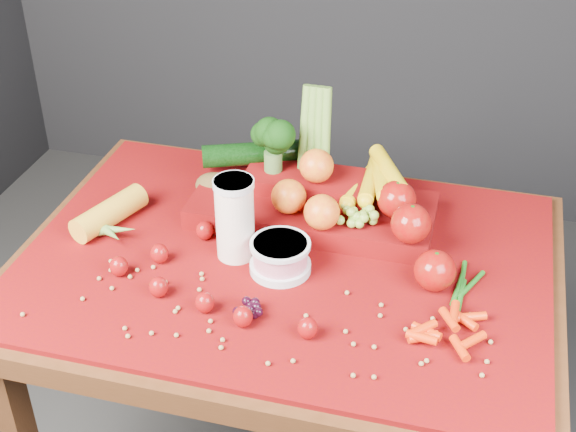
% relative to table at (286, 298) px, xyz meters
% --- Properties ---
extents(table, '(1.10, 0.80, 0.75)m').
position_rel_table_xyz_m(table, '(0.00, 0.00, 0.00)').
color(table, '#381E0C').
rests_on(table, ground).
extents(red_cloth, '(1.05, 0.75, 0.01)m').
position_rel_table_xyz_m(red_cloth, '(0.00, 0.00, 0.10)').
color(red_cloth, '#670A03').
rests_on(red_cloth, table).
extents(milk_glass, '(0.08, 0.08, 0.18)m').
position_rel_table_xyz_m(milk_glass, '(-0.10, -0.02, 0.20)').
color(milk_glass, silver).
rests_on(milk_glass, red_cloth).
extents(yogurt_bowl, '(0.12, 0.12, 0.07)m').
position_rel_table_xyz_m(yogurt_bowl, '(0.00, -0.04, 0.14)').
color(yogurt_bowl, silver).
rests_on(yogurt_bowl, red_cloth).
extents(strawberry_scatter, '(0.44, 0.28, 0.05)m').
position_rel_table_xyz_m(strawberry_scatter, '(-0.13, -0.15, 0.13)').
color(strawberry_scatter, '#90000E').
rests_on(strawberry_scatter, red_cloth).
extents(dark_grape_cluster, '(0.06, 0.05, 0.03)m').
position_rel_table_xyz_m(dark_grape_cluster, '(-0.02, -0.19, 0.12)').
color(dark_grape_cluster, black).
rests_on(dark_grape_cluster, red_cloth).
extents(soybean_scatter, '(0.84, 0.24, 0.01)m').
position_rel_table_xyz_m(soybean_scatter, '(0.00, -0.20, 0.11)').
color(soybean_scatter, '#A68147').
rests_on(soybean_scatter, red_cloth).
extents(corn_ear, '(0.23, 0.26, 0.06)m').
position_rel_table_xyz_m(corn_ear, '(-0.38, -0.01, 0.13)').
color(corn_ear, gold).
rests_on(corn_ear, red_cloth).
extents(potato, '(0.09, 0.07, 0.06)m').
position_rel_table_xyz_m(potato, '(-0.21, 0.18, 0.14)').
color(potato, '#523C1E').
rests_on(potato, red_cloth).
extents(baby_carrot_pile, '(0.18, 0.17, 0.03)m').
position_rel_table_xyz_m(baby_carrot_pile, '(0.34, -0.15, 0.12)').
color(baby_carrot_pile, red).
rests_on(baby_carrot_pile, red_cloth).
extents(green_bean_pile, '(0.14, 0.12, 0.01)m').
position_rel_table_xyz_m(green_bean_pile, '(0.35, -0.01, 0.11)').
color(green_bean_pile, '#185F15').
rests_on(green_bean_pile, red_cloth).
extents(produce_mound, '(0.60, 0.37, 0.27)m').
position_rel_table_xyz_m(produce_mound, '(0.05, 0.15, 0.17)').
color(produce_mound, '#670A03').
rests_on(produce_mound, red_cloth).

